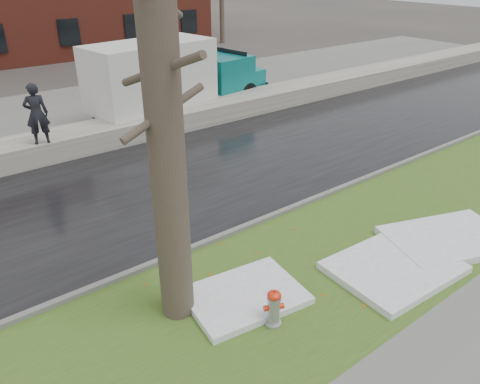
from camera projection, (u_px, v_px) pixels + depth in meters
ground at (267, 249)px, 10.77m from camera, size 120.00×120.00×0.00m
verge at (306, 275)px, 9.88m from camera, size 60.00×4.50×0.04m
road at (169, 182)px, 13.94m from camera, size 60.00×7.00×0.03m
parking_lot at (69, 114)px, 19.95m from camera, size 60.00×9.00×0.03m
curb at (241, 229)px, 11.45m from camera, size 60.00×0.15×0.14m
snowbank at (109, 133)px, 16.75m from camera, size 60.00×1.60×0.75m
fire_hydrant at (274, 306)px, 8.35m from camera, size 0.38×0.37×0.78m
tree at (164, 118)px, 7.18m from camera, size 1.56×1.85×7.52m
box_truck at (172, 77)px, 18.93m from camera, size 9.59×3.27×3.16m
worker at (36, 114)px, 14.38m from camera, size 0.79×0.61×1.92m
snow_patch_near at (394, 267)px, 9.95m from camera, size 2.70×2.13×0.16m
snow_patch_far at (245, 296)px, 9.13m from camera, size 2.40×1.88×0.14m
snow_patch_side at (448, 239)px, 10.93m from camera, size 3.25×2.65×0.18m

